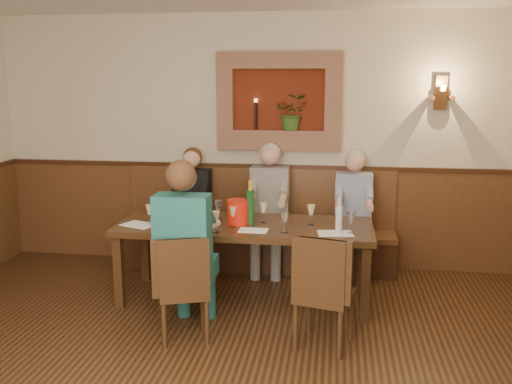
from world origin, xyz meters
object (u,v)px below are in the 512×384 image
(water_bottle, at_px, (339,219))
(spittoon_bucket, at_px, (238,212))
(wine_bottle_green_b, at_px, (180,206))
(bench, at_px, (258,239))
(chair_near_left, at_px, (184,308))
(person_bench_mid, at_px, (269,220))
(person_chair_front, at_px, (187,262))
(person_bench_left, at_px, (192,219))
(wine_bottle_green_a, at_px, (250,206))
(person_bench_right, at_px, (353,225))
(dining_table, at_px, (245,231))
(chair_near_right, at_px, (323,314))

(water_bottle, bearing_deg, spittoon_bucket, 167.61)
(wine_bottle_green_b, relative_size, water_bottle, 1.09)
(spittoon_bucket, bearing_deg, water_bottle, -12.39)
(bench, bearing_deg, chair_near_left, -100.89)
(bench, relative_size, chair_near_left, 3.36)
(spittoon_bucket, xyz_separation_m, wine_bottle_green_b, (-0.57, 0.03, 0.03))
(person_bench_mid, bearing_deg, person_chair_front, -106.94)
(person_bench_left, bearing_deg, wine_bottle_green_a, -47.22)
(water_bottle, bearing_deg, wine_bottle_green_b, 171.06)
(bench, xyz_separation_m, person_chair_front, (-0.36, -1.72, 0.29))
(person_bench_right, xyz_separation_m, person_chair_front, (-1.40, -1.62, 0.06))
(dining_table, bearing_deg, person_chair_front, -115.06)
(person_bench_mid, relative_size, wine_bottle_green_b, 3.86)
(wine_bottle_green_b, bearing_deg, chair_near_right, -32.75)
(person_bench_left, height_order, wine_bottle_green_a, person_bench_left)
(wine_bottle_green_a, bearing_deg, person_bench_right, 41.04)
(bench, height_order, chair_near_right, bench)
(person_chair_front, bearing_deg, person_bench_right, 49.15)
(dining_table, bearing_deg, person_bench_left, 131.18)
(chair_near_left, height_order, water_bottle, water_bottle)
(chair_near_right, distance_m, person_bench_left, 2.32)
(dining_table, distance_m, wine_bottle_green_a, 0.26)
(chair_near_left, relative_size, person_bench_left, 0.66)
(wine_bottle_green_b, bearing_deg, person_bench_mid, 47.28)
(bench, bearing_deg, wine_bottle_green_a, -86.74)
(person_bench_left, xyz_separation_m, water_bottle, (1.61, -1.07, 0.33))
(dining_table, height_order, wine_bottle_green_a, wine_bottle_green_a)
(bench, distance_m, person_bench_right, 1.06)
(chair_near_right, relative_size, person_bench_left, 0.69)
(chair_near_right, height_order, water_bottle, water_bottle)
(chair_near_left, xyz_separation_m, spittoon_bucket, (0.29, 0.89, 0.61))
(bench, bearing_deg, person_chair_front, -101.92)
(water_bottle, bearing_deg, person_bench_mid, 125.16)
(chair_near_right, relative_size, wine_bottle_green_a, 2.24)
(chair_near_left, relative_size, chair_near_right, 0.95)
(person_bench_left, bearing_deg, chair_near_left, -77.81)
(person_chair_front, xyz_separation_m, spittoon_bucket, (0.30, 0.76, 0.25))
(chair_near_right, distance_m, person_chair_front, 1.19)
(person_bench_mid, relative_size, spittoon_bucket, 6.07)
(chair_near_right, xyz_separation_m, wine_bottle_green_a, (-0.72, 0.88, 0.65))
(wine_bottle_green_b, bearing_deg, dining_table, -0.97)
(chair_near_right, relative_size, person_bench_right, 0.69)
(water_bottle, bearing_deg, person_bench_left, 146.51)
(dining_table, relative_size, chair_near_right, 2.56)
(dining_table, height_order, bench, bench)
(person_chair_front, relative_size, wine_bottle_green_a, 3.53)
(wine_bottle_green_a, height_order, wine_bottle_green_b, wine_bottle_green_a)
(chair_near_left, bearing_deg, person_bench_mid, 55.13)
(person_bench_mid, xyz_separation_m, wine_bottle_green_b, (-0.76, -0.83, 0.31))
(dining_table, xyz_separation_m, water_bottle, (0.88, -0.23, 0.21))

